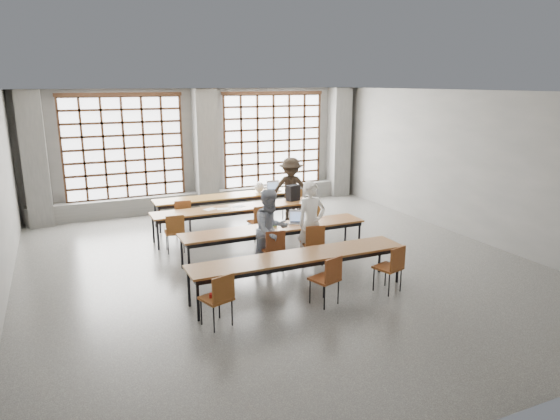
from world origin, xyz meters
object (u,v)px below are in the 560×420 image
Objects in this scene: chair_mid_left at (175,229)px; chair_front_left at (273,246)px; chair_near_left at (219,295)px; chair_back_right at (293,201)px; chair_mid_right at (311,213)px; desk_row_a at (229,198)px; desk_row_c at (275,230)px; laptop_back at (274,188)px; chair_near_mid at (328,276)px; red_pouch at (216,295)px; chair_mid_centre at (260,219)px; phone at (284,227)px; desk_row_d at (299,258)px; student_female at (271,230)px; chair_front_right at (313,240)px; mouse at (315,221)px; green_box at (271,224)px; plastic_bag at (259,187)px; chair_near_right at (392,264)px; student_back at (291,189)px; student_male at (311,223)px; chair_back_left at (183,213)px; chair_back_mid at (266,204)px; desk_row_b at (235,210)px; laptop_front at (297,220)px; backpack at (293,193)px.

chair_front_left is at bearing -52.20° from chair_mid_left.
chair_mid_left is 1.00× the size of chair_near_left.
chair_mid_right is at bearing -95.80° from chair_back_right.
desk_row_a and desk_row_c have the same top height.
chair_back_right is 2.22× the size of laptop_back.
chair_near_mid reaches higher than red_pouch.
chair_mid_centre is 1.00× the size of chair_near_mid.
chair_front_left reaches higher than phone.
student_female reaches higher than desk_row_d.
desk_row_d is 4.55× the size of chair_back_right.
desk_row_d is 0.68m from chair_near_mid.
chair_front_right reaches higher than mouse.
green_box is at bearing 141.95° from phone.
chair_near_left is 6.44m from plastic_bag.
red_pouch is (-1.71, -1.84, -0.33)m from student_female.
student_back is at bearing 84.88° from chair_near_right.
desk_row_a is at bearing -176.82° from plastic_bag.
chair_mid_left is at bearing 114.95° from chair_near_mid.
plastic_bag is at bearing 80.09° from student_male.
chair_near_left reaches higher than red_pouch.
desk_row_d is 3.46m from chair_mid_left.
red_pouch is at bearing -97.73° from chair_back_left.
chair_near_left is 2.56m from student_female.
chair_back_mid is 2.22× the size of laptop_back.
chair_near_left is at bearing -112.05° from desk_row_b.
chair_back_left is at bearing 107.57° from chair_front_left.
chair_mid_left is 2.01m from chair_mid_centre.
desk_row_b is (-0.29, -1.29, 0.00)m from desk_row_a.
chair_back_right and chair_mid_centre have the same top height.
chair_front_left is at bearing -121.63° from chair_back_right.
chair_mid_centre is 0.51× the size of student_back.
desk_row_c is at bearing 133.05° from chair_front_right.
green_box is (1.77, -1.25, 0.24)m from chair_mid_left.
chair_front_right is 0.74m from mouse.
desk_row_a is at bearing 127.75° from chair_mid_right.
chair_near_mid is at bearing -96.96° from student_female.
chair_back_left is 3.18m from chair_mid_right.
chair_mid_centre is 1.31m from laptop_front.
phone is 0.33× the size of backpack.
chair_mid_right is (1.38, 0.00, 0.00)m from chair_mid_centre.
mouse is (-0.27, 2.39, 0.21)m from chair_near_right.
student_back is 2.87m from laptop_front.
chair_front_right reaches higher than desk_row_d.
student_female is 3.59× the size of laptop_front.
chair_back_mid is 1.00× the size of chair_near_right.
plastic_bag reaches higher than chair_front_left.
backpack reaches higher than chair_mid_left.
chair_mid_centre is (0.50, 3.11, -0.13)m from desk_row_d.
laptop_front is 0.63m from green_box.
chair_near_mid is at bearing -2.25° from red_pouch.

